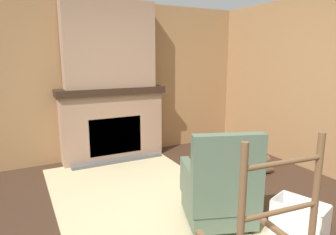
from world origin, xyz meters
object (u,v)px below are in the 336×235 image
laundry_basket (299,219)px  storage_case (135,83)px  oil_lamp_vase (95,83)px  armchair (219,191)px  firewood_stack (253,164)px

laundry_basket → storage_case: bearing=-171.5°
oil_lamp_vase → armchair: bearing=13.1°
laundry_basket → oil_lamp_vase: 3.44m
armchair → firewood_stack: 1.65m
laundry_basket → armchair: bearing=-133.5°
armchair → storage_case: 2.69m
laundry_basket → oil_lamp_vase: bearing=-159.5°
firewood_stack → storage_case: (-1.59, -1.24, 1.14)m
oil_lamp_vase → laundry_basket: bearing=20.5°
laundry_basket → storage_case: (-3.05, -0.46, 1.08)m
firewood_stack → laundry_basket: laundry_basket is taller
laundry_basket → oil_lamp_vase: (-3.05, -1.14, 1.10)m
armchair → firewood_stack: bearing=-35.1°
laundry_basket → oil_lamp_vase: oil_lamp_vase is taller
armchair → laundry_basket: bearing=-113.8°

